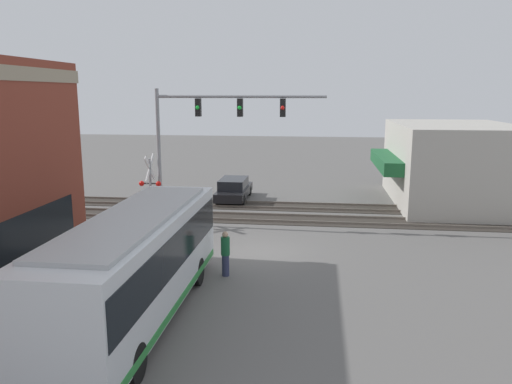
{
  "coord_description": "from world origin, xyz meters",
  "views": [
    {
      "loc": [
        -20.86,
        -2.61,
        6.9
      ],
      "look_at": [
        3.0,
        0.38,
        2.12
      ],
      "focal_mm": 35.0,
      "sensor_mm": 36.0,
      "label": 1
    }
  ],
  "objects_px": {
    "city_bus": "(137,262)",
    "parked_car_black": "(234,190)",
    "crossing_signal": "(150,184)",
    "pedestrian_near_bus": "(225,253)"
  },
  "relations": [
    {
      "from": "crossing_signal",
      "to": "parked_car_black",
      "type": "bearing_deg",
      "value": -24.27
    },
    {
      "from": "crossing_signal",
      "to": "parked_car_black",
      "type": "relative_size",
      "value": 0.78
    },
    {
      "from": "parked_car_black",
      "to": "crossing_signal",
      "type": "bearing_deg",
      "value": 155.73
    },
    {
      "from": "city_bus",
      "to": "crossing_signal",
      "type": "bearing_deg",
      "value": 16.69
    },
    {
      "from": "pedestrian_near_bus",
      "to": "parked_car_black",
      "type": "bearing_deg",
      "value": 8.29
    },
    {
      "from": "city_bus",
      "to": "parked_car_black",
      "type": "relative_size",
      "value": 2.13
    },
    {
      "from": "city_bus",
      "to": "parked_car_black",
      "type": "xyz_separation_m",
      "value": [
        17.66,
        -0.0,
        -1.16
      ]
    },
    {
      "from": "city_bus",
      "to": "parked_car_black",
      "type": "distance_m",
      "value": 17.7
    },
    {
      "from": "parked_car_black",
      "to": "pedestrian_near_bus",
      "type": "bearing_deg",
      "value": -171.71
    },
    {
      "from": "city_bus",
      "to": "pedestrian_near_bus",
      "type": "bearing_deg",
      "value": -26.49
    }
  ]
}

